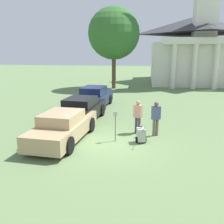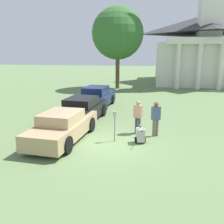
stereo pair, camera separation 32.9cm
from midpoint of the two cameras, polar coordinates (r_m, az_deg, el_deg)
ground_plane at (r=11.60m, az=-1.22°, el=-7.24°), size 120.00×120.00×0.00m
parked_car_tan at (r=12.06m, az=-11.79°, el=-3.34°), size 2.26×5.03×1.41m
parked_car_black at (r=15.12m, az=-7.63°, el=0.44°), size 2.26×4.97×1.47m
parked_car_navy at (r=18.76m, az=-4.56°, el=3.24°), size 2.22×4.99×1.58m
parking_meter at (r=11.62m, az=-0.03°, el=-1.97°), size 0.18×0.09×1.45m
person_worker at (r=12.82m, az=5.21°, el=-0.60°), size 0.47×0.38×1.73m
person_supervisor at (r=12.52m, az=9.26°, el=-1.01°), size 0.47×0.37×1.75m
equipment_cart at (r=11.67m, az=5.86°, el=-5.16°), size 0.52×1.00×1.00m
church at (r=35.46m, az=18.51°, el=14.85°), size 11.53×13.15×24.41m
shade_tree at (r=28.19m, az=0.08°, el=17.51°), size 5.58×5.58×8.77m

